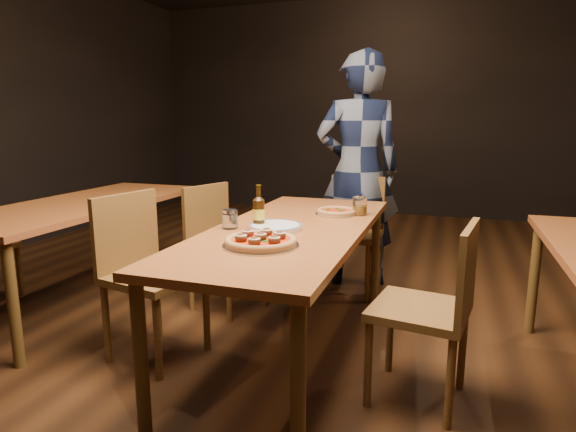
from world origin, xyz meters
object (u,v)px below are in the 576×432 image
(table_main, at_px, (291,239))
(pizza_meatball, at_px, (261,241))
(plate_stack, at_px, (275,227))
(chair_end, at_px, (350,233))
(diner, at_px, (358,171))
(chair_main_e, at_px, (420,308))
(chair_main_nw, at_px, (155,275))
(beer_bottle, at_px, (259,213))
(chair_main_sw, at_px, (227,246))
(water_glass, at_px, (230,219))
(amber_glass, at_px, (360,206))
(table_left, at_px, (82,211))
(pizza_margherita, at_px, (337,212))

(table_main, bearing_deg, pizza_meatball, -90.50)
(plate_stack, bearing_deg, chair_end, 82.03)
(pizza_meatball, height_order, diner, diner)
(table_main, distance_m, chair_main_e, 0.80)
(chair_main_e, distance_m, diner, 1.77)
(chair_main_nw, relative_size, beer_bottle, 4.18)
(pizza_meatball, bearing_deg, chair_main_nw, 167.57)
(table_main, height_order, chair_main_nw, chair_main_nw)
(chair_main_sw, bearing_deg, beer_bottle, -122.41)
(chair_main_e, distance_m, pizza_meatball, 0.82)
(chair_end, bearing_deg, chair_main_sw, -135.77)
(chair_main_sw, relative_size, chair_end, 0.99)
(plate_stack, height_order, water_glass, water_glass)
(table_main, height_order, diner, diner)
(water_glass, xyz_separation_m, amber_glass, (0.60, 0.61, 0.00))
(chair_main_nw, relative_size, chair_main_e, 1.06)
(table_left, distance_m, plate_stack, 1.69)
(table_main, xyz_separation_m, chair_main_e, (0.72, -0.25, -0.22))
(chair_main_nw, xyz_separation_m, amber_glass, (1.00, 0.74, 0.32))
(chair_end, xyz_separation_m, pizza_meatball, (-0.12, -1.57, 0.31))
(amber_glass, bearing_deg, beer_bottle, -130.25)
(chair_main_nw, xyz_separation_m, pizza_meatball, (0.70, -0.15, 0.29))
(pizza_meatball, bearing_deg, table_left, 156.46)
(table_main, relative_size, water_glass, 19.22)
(pizza_margherita, bearing_deg, plate_stack, -112.41)
(chair_end, bearing_deg, amber_glass, -70.87)
(amber_glass, bearing_deg, pizza_margherita, -170.39)
(amber_glass, bearing_deg, diner, 101.36)
(pizza_meatball, bearing_deg, diner, 86.04)
(chair_end, bearing_deg, table_main, -91.99)
(pizza_meatball, distance_m, beer_bottle, 0.39)
(beer_bottle, relative_size, amber_glass, 2.08)
(chair_main_e, distance_m, pizza_margherita, 0.94)
(chair_main_nw, xyz_separation_m, chair_end, (0.82, 1.42, -0.02))
(pizza_margherita, bearing_deg, pizza_meatball, -100.57)
(chair_main_nw, bearing_deg, chair_end, -18.46)
(table_left, xyz_separation_m, beer_bottle, (1.54, -0.38, 0.16))
(chair_main_e, distance_m, water_glass, 1.08)
(chair_main_sw, bearing_deg, pizza_meatball, -127.93)
(pizza_margherita, height_order, amber_glass, amber_glass)
(pizza_margherita, relative_size, amber_glass, 2.37)
(chair_end, distance_m, diner, 0.51)
(chair_main_sw, bearing_deg, table_left, 118.27)
(chair_main_e, xyz_separation_m, plate_stack, (-0.78, 0.15, 0.30))
(chair_end, relative_size, pizza_margherita, 3.53)
(table_left, relative_size, beer_bottle, 8.62)
(chair_main_e, distance_m, amber_glass, 0.89)
(chair_main_e, xyz_separation_m, pizza_meatball, (-0.73, -0.19, 0.32))
(chair_main_nw, distance_m, amber_glass, 1.29)
(chair_end, bearing_deg, chair_main_nw, -116.19)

